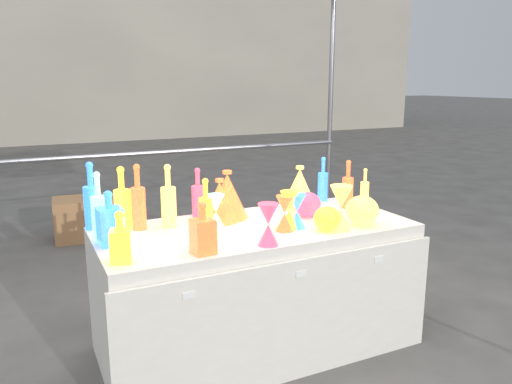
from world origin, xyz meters
name	(u,v)px	position (x,y,z in m)	size (l,w,h in m)	color
ground	(256,344)	(0.00, 0.00, 0.00)	(80.00, 80.00, 0.00)	#66635E
display_table	(257,287)	(0.00, -0.01, 0.37)	(1.84, 0.83, 0.75)	white
background_building	(181,36)	(4.00, 14.00, 3.00)	(14.00, 6.00, 6.00)	#B6AD98
cardboard_box_closed	(84,218)	(-0.66, 2.65, 0.21)	(0.57, 0.42, 0.42)	#A9784C
cardboard_box_flat	(234,241)	(0.64, 1.83, 0.03)	(0.61, 0.43, 0.05)	#A9784C
bottle_0	(122,198)	(-0.70, 0.28, 0.93)	(0.09, 0.09, 0.36)	red
bottle_1	(92,196)	(-0.85, 0.35, 0.94)	(0.09, 0.09, 0.38)	#1B994C
bottle_2	(138,197)	(-0.62, 0.23, 0.94)	(0.08, 0.08, 0.37)	orange
bottle_3	(198,192)	(-0.23, 0.35, 0.90)	(0.08, 0.08, 0.30)	#1D28A9
bottle_4	(168,196)	(-0.45, 0.20, 0.93)	(0.09, 0.09, 0.36)	#13776C
bottle_5	(99,206)	(-0.84, 0.14, 0.93)	(0.08, 0.08, 0.36)	#CF297E
bottle_6	(206,205)	(-0.29, 0.04, 0.90)	(0.08, 0.08, 0.30)	red
decanter_0	(121,237)	(-0.81, -0.26, 0.87)	(0.09, 0.09, 0.24)	red
decanter_1	(203,228)	(-0.43, -0.31, 0.88)	(0.10, 0.10, 0.26)	orange
decanter_2	(109,218)	(-0.81, 0.02, 0.89)	(0.12, 0.12, 0.28)	#1B994C
hourglass_0	(285,213)	(0.10, -0.15, 0.85)	(0.10, 0.10, 0.20)	orange
hourglass_1	(268,224)	(-0.09, -0.34, 0.86)	(0.11, 0.11, 0.22)	#1D28A9
hourglass_2	(341,208)	(0.39, -0.27, 0.88)	(0.13, 0.13, 0.25)	#13776C
hourglass_3	(216,212)	(-0.23, 0.05, 0.85)	(0.10, 0.10, 0.20)	#CF297E
hourglass_4	(290,210)	(0.15, -0.13, 0.86)	(0.11, 0.11, 0.22)	red
hourglass_5	(297,211)	(0.19, -0.14, 0.85)	(0.10, 0.10, 0.20)	#1B994C
globe_0	(327,220)	(0.31, -0.26, 0.81)	(0.15, 0.15, 0.12)	red
globe_1	(362,212)	(0.56, -0.25, 0.83)	(0.19, 0.19, 0.15)	#13776C
globe_3	(307,206)	(0.38, 0.05, 0.82)	(0.17, 0.17, 0.13)	#1D28A9
lampshade_0	(227,194)	(-0.08, 0.23, 0.90)	(0.25, 0.25, 0.29)	gold
lampshade_1	(220,200)	(-0.15, 0.18, 0.88)	(0.22, 0.22, 0.26)	gold
lampshade_3	(300,187)	(0.44, 0.25, 0.89)	(0.24, 0.24, 0.28)	#13776C
bottle_8	(323,179)	(0.69, 0.36, 0.90)	(0.07, 0.07, 0.31)	#1B994C
bottle_9	(348,184)	(0.72, 0.12, 0.91)	(0.07, 0.07, 0.32)	orange
bottle_10	(348,184)	(0.74, 0.15, 0.90)	(0.07, 0.07, 0.30)	#1D28A9
bottle_11	(365,187)	(0.86, 0.12, 0.88)	(0.06, 0.06, 0.25)	#13776C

